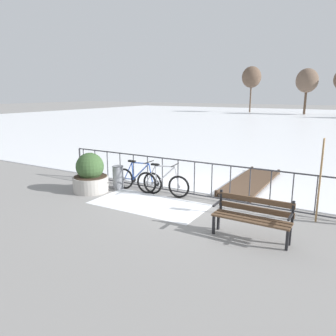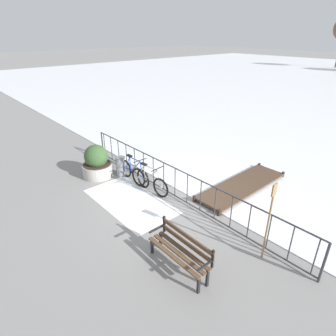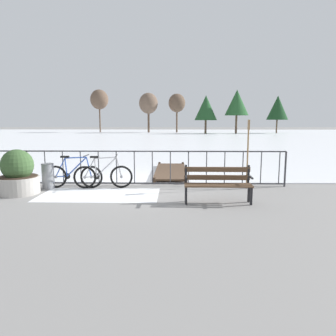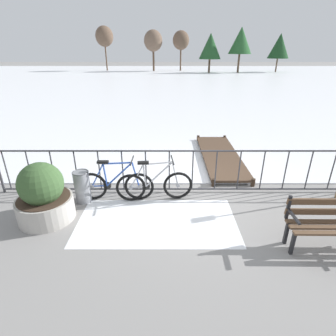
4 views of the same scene
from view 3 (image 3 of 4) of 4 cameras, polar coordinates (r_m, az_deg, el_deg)
The scene contains 17 objects.
ground_plane at distance 9.64m, azimuth -6.01°, elevation -3.21°, with size 160.00×160.00×0.00m, color gray.
frozen_pond at distance 37.83m, azimuth -0.61°, elevation 5.67°, with size 80.00×56.00×0.03m, color white.
snow_patch at distance 8.63m, azimuth -12.24°, elevation -4.74°, with size 3.13×1.62×0.01m, color white.
railing_fence at distance 9.55m, azimuth -6.07°, elevation 0.08°, with size 9.06×0.06×1.07m.
bicycle_near_railing at distance 9.39m, azimuth -11.62°, elevation -1.37°, with size 1.71×0.52×0.97m.
bicycle_second at distance 9.63m, azimuth -16.66°, elevation -1.31°, with size 1.71×0.52×0.97m.
park_bench at distance 7.70m, azimuth 8.93°, elevation -2.40°, with size 1.61×0.50×0.89m.
planter_with_shrub at distance 9.40m, azimuth -25.41°, elevation -1.08°, with size 1.08×1.08×1.20m.
trash_bin at distance 9.79m, azimuth -20.79°, elevation -1.33°, with size 0.35×0.35×0.73m.
oar_upright at distance 9.38m, azimuth 14.18°, elevation 3.27°, with size 0.04×0.16×1.98m.
wooden_dock at distance 11.63m, azimuth 0.48°, elevation -0.53°, with size 1.10×3.73×0.20m.
tree_far_west at distance 47.70m, azimuth 12.29°, elevation 11.43°, with size 3.42×3.42×6.31m.
tree_west_mid at distance 46.80m, azimuth 6.84°, elevation 10.69°, with size 3.26×3.26×5.49m.
tree_centre at distance 50.55m, azimuth -3.54°, elevation 11.51°, with size 2.93×2.93×6.17m.
tree_east_mid at distance 52.95m, azimuth -12.27°, elevation 11.94°, with size 2.85×2.85×6.79m.
tree_far_east at distance 50.97m, azimuth 1.61°, elevation 11.59°, with size 2.63×2.63×6.09m.
tree_extra at distance 50.16m, azimuth 19.13°, elevation 10.20°, with size 3.14×3.14×5.51m.
Camera 3 is at (1.21, -9.36, 1.97)m, focal length 33.86 mm.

